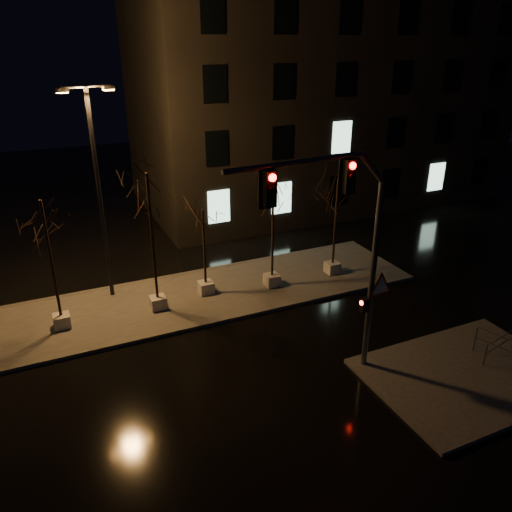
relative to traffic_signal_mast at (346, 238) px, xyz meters
name	(u,v)px	position (x,y,z in m)	size (l,w,h in m)	color
ground	(233,375)	(-3.24, 1.62, -5.28)	(90.00, 90.00, 0.00)	black
median	(184,299)	(-3.24, 7.62, -5.21)	(22.00, 5.00, 0.15)	#494641
sidewalk_corner	(467,375)	(4.26, -1.88, -5.21)	(7.00, 5.00, 0.15)	#494641
building	(320,92)	(10.76, 19.62, 2.22)	(25.00, 12.00, 15.00)	black
tree_1	(46,230)	(-8.47, 7.28, -0.92)	(1.80, 1.80, 5.55)	#BAB7AE
tree_2	(149,206)	(-4.51, 7.19, -0.44)	(1.80, 1.80, 6.18)	#BAB7AE
tree_3	(203,229)	(-2.14, 7.69, -1.96)	(1.80, 1.80, 4.18)	#BAB7AE
tree_4	(273,206)	(0.98, 7.12, -1.16)	(1.80, 1.80, 5.23)	#BAB7AE
tree_5	(337,200)	(4.36, 7.13, -1.35)	(1.80, 1.80, 4.98)	#BAB7AE
traffic_signal_mast	(346,238)	(0.00, 0.00, 0.00)	(6.39, 0.67, 7.82)	#55565C
streetlight_main	(98,183)	(-6.13, 9.32, 0.15)	(2.28, 0.73, 9.16)	black
guard_rail_a	(501,343)	(6.10, -1.56, -4.58)	(1.94, 0.44, 0.85)	#55565C
guard_rail_b	(506,347)	(5.85, -1.97, -4.45)	(0.70, 2.16, 1.07)	#55565C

